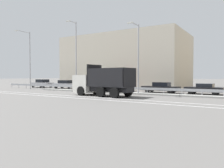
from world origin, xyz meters
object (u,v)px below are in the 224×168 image
Objects in this scene: street_lamp_1 at (76,54)px; parked_car_2 at (94,85)px; street_lamp_2 at (138,55)px; parked_car_3 at (120,86)px; dump_truck at (97,85)px; median_road_sign at (92,83)px; parked_car_4 at (161,87)px; parked_car_5 at (204,89)px; street_lamp_0 at (29,57)px; parked_car_0 at (42,84)px; parked_car_1 at (65,84)px.

street_lamp_1 is 2.38× the size of parked_car_2.
street_lamp_2 is at bearing 63.42° from parked_car_2.
dump_truck is at bearing -173.19° from parked_car_3.
dump_truck reaches higher than median_road_sign.
median_road_sign is (-3.64, 3.94, 0.01)m from dump_truck.
parked_car_4 is at bearing 71.34° from street_lamp_2.
street_lamp_1 is 17.75m from parked_car_5.
street_lamp_1 reaches higher than street_lamp_2.
street_lamp_0 reaches higher than parked_car_3.
parked_car_4 is at bearing 19.20° from street_lamp_1.
street_lamp_1 is at bearing -178.83° from median_road_sign.
dump_truck reaches higher than parked_car_4.
parked_car_3 is (5.04, 3.95, -4.68)m from street_lamp_1.
parked_car_3 reaches higher than parked_car_5.
street_lamp_0 is 2.17× the size of parked_car_5.
parked_car_3 is at bearing 93.60° from parked_car_5.
street_lamp_0 is 16.17m from parked_car_3.
street_lamp_0 is 6.67m from parked_car_0.
parked_car_1 is (-8.91, 4.09, -0.51)m from median_road_sign.
parked_car_1 is (-5.99, 4.15, -4.67)m from street_lamp_1.
street_lamp_2 reaches higher than parked_car_0.
parked_car_0 is 1.08× the size of parked_car_3.
parked_car_0 reaches higher than parked_car_3.
dump_truck is 1.71× the size of parked_car_5.
street_lamp_0 is 0.96× the size of street_lamp_1.
parked_car_1 reaches higher than parked_car_5.
street_lamp_2 is 22.57m from parked_car_0.
street_lamp_0 reaches higher than median_road_sign.
street_lamp_1 reaches higher than parked_car_1.
parked_car_3 is at bearing 85.87° from parked_car_1.
street_lamp_0 is 1.92× the size of parked_car_1.
street_lamp_0 is at bearing 83.63° from dump_truck.
parked_car_1 is (-12.55, 8.03, -0.50)m from dump_truck.
street_lamp_0 is at bearing -43.81° from parked_car_1.
parked_car_4 is at bearing 86.44° from parked_car_2.
parked_car_4 is at bearing 24.84° from median_road_sign.
dump_truck is 0.90× the size of street_lamp_2.
street_lamp_1 is at bearing 123.92° from parked_car_3.
street_lamp_1 is (9.86, 0.34, 0.11)m from street_lamp_0.
parked_car_5 is (22.57, 0.06, -0.06)m from parked_car_1.
street_lamp_0 is (-16.41, 3.54, 4.06)m from dump_truck.
street_lamp_0 is at bearing -66.71° from parked_car_2.
street_lamp_0 is 2.29× the size of parked_car_3.
street_lamp_1 is 2.01× the size of parked_car_1.
street_lamp_0 is 1.14× the size of street_lamp_2.
parked_car_0 reaches higher than parked_car_1.
street_lamp_2 reaches higher than parked_car_5.
parked_car_1 is (-15.85, 4.39, -3.91)m from street_lamp_2.
parked_car_0 is at bearing 164.76° from median_road_sign.
street_lamp_0 is at bearing -178.21° from median_road_sign.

